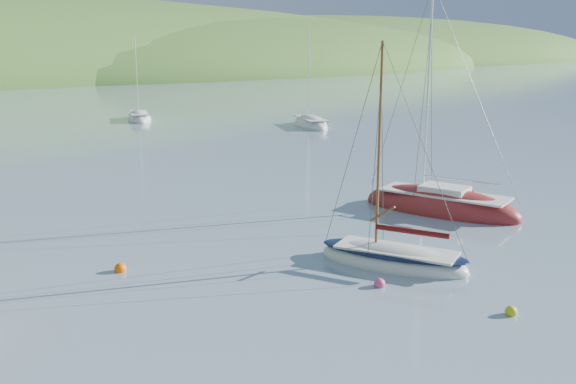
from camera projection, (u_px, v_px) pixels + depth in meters
ground at (442, 298)px, 24.16m from camera, size 700.00×700.00×0.00m
daysailer_white at (393, 260)px, 27.65m from camera, size 4.91×7.00×10.13m
sloop_red at (440, 207)px, 36.18m from camera, size 5.66×9.61×13.46m
distant_sloop_b at (139, 119)px, 77.23m from camera, size 5.41×8.16×10.99m
distant_sloop_d at (311, 125)px, 71.54m from camera, size 5.97×8.73×11.78m
mooring_buoys at (349, 257)px, 28.30m from camera, size 23.31×13.14×0.50m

